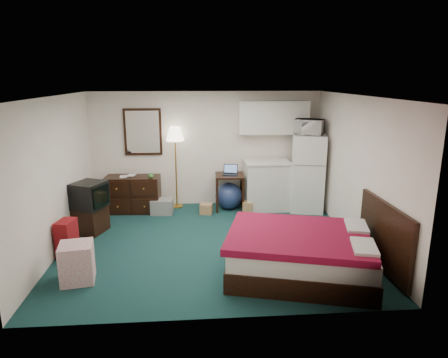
{
  "coord_description": "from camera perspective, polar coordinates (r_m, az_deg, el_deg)",
  "views": [
    {
      "loc": [
        -0.29,
        -6.43,
        2.79
      ],
      "look_at": [
        0.24,
        0.17,
        1.09
      ],
      "focal_mm": 32.0,
      "sensor_mm": 36.0,
      "label": 1
    }
  ],
  "objects": [
    {
      "name": "crt_tv",
      "position": [
        7.59,
        -18.69,
        -2.18
      ],
      "size": [
        0.69,
        0.71,
        0.47
      ],
      "primitive_type": null,
      "rotation": [
        0.0,
        0.0,
        -0.42
      ],
      "color": "black",
      "rests_on": "tv_stand"
    },
    {
      "name": "desk",
      "position": [
        8.63,
        0.8,
        -1.84
      ],
      "size": [
        0.63,
        0.63,
        0.77
      ],
      "primitive_type": null,
      "rotation": [
        0.0,
        0.0,
        -0.04
      ],
      "color": "black",
      "rests_on": "floor"
    },
    {
      "name": "kitchen_counter",
      "position": [
        8.71,
        6.1,
        -0.91
      ],
      "size": [
        0.93,
        0.71,
        1.02
      ],
      "primitive_type": null,
      "rotation": [
        0.0,
        0.0,
        -0.01
      ],
      "color": "silver",
      "rests_on": "floor"
    },
    {
      "name": "dresser",
      "position": [
        8.68,
        -12.85,
        -2.11
      ],
      "size": [
        1.15,
        0.58,
        0.77
      ],
      "primitive_type": null,
      "rotation": [
        0.0,
        0.0,
        -0.06
      ],
      "color": "black",
      "rests_on": "floor"
    },
    {
      "name": "headboard",
      "position": [
        6.29,
        21.93,
        -7.62
      ],
      "size": [
        0.06,
        1.56,
        1.0
      ],
      "primitive_type": null,
      "color": "black",
      "rests_on": "walls"
    },
    {
      "name": "mirror",
      "position": [
        8.79,
        -11.5,
        6.62
      ],
      "size": [
        0.8,
        0.06,
        1.0
      ],
      "primitive_type": null,
      "color": "white",
      "rests_on": "walls"
    },
    {
      "name": "microwave",
      "position": [
        8.5,
        12.05,
        7.55
      ],
      "size": [
        0.66,
        0.56,
        0.39
      ],
      "primitive_type": "imported",
      "rotation": [
        0.0,
        0.0,
        -0.5
      ],
      "color": "white",
      "rests_on": "fridge"
    },
    {
      "name": "bed",
      "position": [
        5.95,
        10.9,
        -10.48
      ],
      "size": [
        2.32,
        2.01,
        0.64
      ],
      "primitive_type": null,
      "rotation": [
        0.0,
        0.0,
        -0.26
      ],
      "color": "#600718",
      "rests_on": "floor"
    },
    {
      "name": "walls",
      "position": [
        6.62,
        -1.92,
        0.9
      ],
      "size": [
        5.01,
        4.51,
        2.5
      ],
      "color": "silver",
      "rests_on": "floor"
    },
    {
      "name": "book_b",
      "position": [
        8.65,
        -13.67,
        1.17
      ],
      "size": [
        0.17,
        0.06,
        0.22
      ],
      "primitive_type": "imported",
      "rotation": [
        0.0,
        0.0,
        -0.22
      ],
      "color": "olive",
      "rests_on": "dresser"
    },
    {
      "name": "floor",
      "position": [
        7.02,
        -1.83,
        -9.07
      ],
      "size": [
        5.0,
        4.5,
        0.01
      ],
      "primitive_type": "cube",
      "color": "black",
      "rests_on": "ground"
    },
    {
      "name": "cardboard_box_b",
      "position": [
        8.49,
        3.46,
        -4.01
      ],
      "size": [
        0.26,
        0.28,
        0.24
      ],
      "primitive_type": null,
      "rotation": [
        0.0,
        0.0,
        -0.28
      ],
      "color": "olive",
      "rests_on": "floor"
    },
    {
      "name": "exercise_ball",
      "position": [
        8.67,
        0.67,
        -2.41
      ],
      "size": [
        0.7,
        0.7,
        0.58
      ],
      "primitive_type": "sphere",
      "rotation": [
        0.0,
        0.0,
        -0.23
      ],
      "color": "navy",
      "rests_on": "floor"
    },
    {
      "name": "laptop",
      "position": [
        8.48,
        0.85,
        1.27
      ],
      "size": [
        0.35,
        0.31,
        0.21
      ],
      "primitive_type": null,
      "rotation": [
        0.0,
        0.0,
        -0.24
      ],
      "color": "black",
      "rests_on": "desk"
    },
    {
      "name": "book_a",
      "position": [
        8.57,
        -14.71,
        0.92
      ],
      "size": [
        0.15,
        0.03,
        0.2
      ],
      "primitive_type": "imported",
      "rotation": [
        0.0,
        0.0,
        0.12
      ],
      "color": "olive",
      "rests_on": "dresser"
    },
    {
      "name": "floor_lamp",
      "position": [
        8.7,
        -6.88,
        1.63
      ],
      "size": [
        0.48,
        0.48,
        1.78
      ],
      "primitive_type": null,
      "rotation": [
        0.0,
        0.0,
        -0.3
      ],
      "color": "gold",
      "rests_on": "floor"
    },
    {
      "name": "fridge",
      "position": [
        8.64,
        11.86,
        0.83
      ],
      "size": [
        0.8,
        0.8,
        1.63
      ],
      "primitive_type": null,
      "rotation": [
        0.0,
        0.0,
        -0.22
      ],
      "color": "white",
      "rests_on": "floor"
    },
    {
      "name": "tv_stand",
      "position": [
        7.8,
        -18.58,
        -5.46
      ],
      "size": [
        0.65,
        0.67,
        0.49
      ],
      "primitive_type": null,
      "rotation": [
        0.0,
        0.0,
        -0.34
      ],
      "color": "black",
      "rests_on": "floor"
    },
    {
      "name": "file_bin",
      "position": [
        8.49,
        -8.85,
        -3.89
      ],
      "size": [
        0.47,
        0.37,
        0.31
      ],
      "primitive_type": null,
      "rotation": [
        0.0,
        0.0,
        -0.08
      ],
      "color": "gray",
      "rests_on": "floor"
    },
    {
      "name": "retail_box",
      "position": [
        6.05,
        -20.26,
        -11.15
      ],
      "size": [
        0.51,
        0.51,
        0.55
      ],
      "primitive_type": null,
      "rotation": [
        0.0,
        0.0,
        0.16
      ],
      "color": "white",
      "rests_on": "floor"
    },
    {
      "name": "ceiling",
      "position": [
        6.45,
        -2.01,
        11.76
      ],
      "size": [
        5.0,
        4.5,
        0.01
      ],
      "primitive_type": "cube",
      "color": "silver",
      "rests_on": "walls"
    },
    {
      "name": "suitcase",
      "position": [
        6.89,
        -21.53,
        -7.9
      ],
      "size": [
        0.3,
        0.41,
        0.6
      ],
      "primitive_type": null,
      "rotation": [
        0.0,
        0.0,
        -0.19
      ],
      "color": "#5A0C15",
      "rests_on": "floor"
    },
    {
      "name": "cardboard_box_a",
      "position": [
        8.41,
        -2.56,
        -4.27
      ],
      "size": [
        0.29,
        0.26,
        0.21
      ],
      "primitive_type": null,
      "rotation": [
        0.0,
        0.0,
        -0.19
      ],
      "color": "olive",
      "rests_on": "floor"
    },
    {
      "name": "upper_cabinets",
      "position": [
        8.73,
        7.06,
        8.73
      ],
      "size": [
        1.5,
        0.35,
        0.7
      ],
      "primitive_type": null,
      "color": "silver",
      "rests_on": "walls"
    },
    {
      "name": "mug",
      "position": [
        8.37,
        -10.42,
        0.54
      ],
      "size": [
        0.12,
        0.09,
        0.12
      ],
      "primitive_type": "imported",
      "rotation": [
        0.0,
        0.0,
        0.01
      ],
      "color": "#488D3F",
      "rests_on": "dresser"
    }
  ]
}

